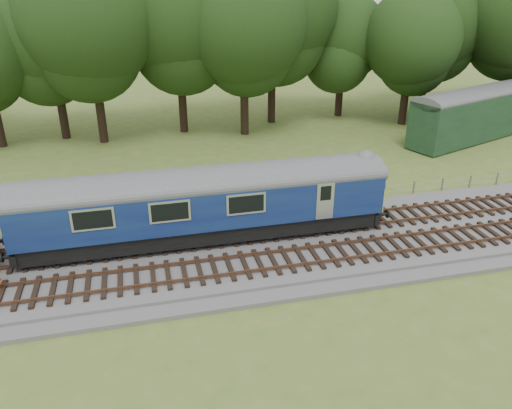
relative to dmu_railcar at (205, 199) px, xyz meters
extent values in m
plane|color=#496826|center=(5.52, -1.40, -2.61)|extent=(120.00, 120.00, 0.00)
cube|color=#4C4C4F|center=(5.52, -1.40, -2.43)|extent=(70.00, 7.00, 0.35)
cube|color=brown|center=(5.52, -0.72, -2.12)|extent=(66.50, 0.07, 0.14)
cube|color=brown|center=(5.52, 0.72, -2.12)|extent=(66.50, 0.07, 0.14)
cube|color=brown|center=(5.52, -3.72, -2.12)|extent=(66.50, 0.07, 0.14)
cube|color=brown|center=(5.52, -2.28, -2.12)|extent=(66.50, 0.07, 0.14)
cube|color=black|center=(-0.01, 0.00, -1.55)|extent=(17.46, 2.52, 0.85)
cube|color=#0F1953|center=(-0.01, 0.00, -0.12)|extent=(18.00, 2.80, 2.05)
cube|color=yellow|center=(9.01, 0.00, -0.50)|extent=(0.06, 2.74, 1.30)
cube|color=black|center=(5.99, 0.00, -1.75)|extent=(2.60, 2.00, 0.55)
cube|color=black|center=(-6.01, 0.00, -1.75)|extent=(2.60, 2.00, 0.55)
cube|color=#17331B|center=(25.92, 13.20, -0.63)|extent=(16.57, 8.38, 3.74)
cube|color=#17331B|center=(23.51, 15.43, -1.33)|extent=(3.13, 3.13, 2.55)
cube|color=black|center=(23.51, 15.43, 0.04)|extent=(3.44, 3.44, 0.20)
camera|label=1|loc=(-2.88, -22.38, 10.06)|focal=35.00mm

